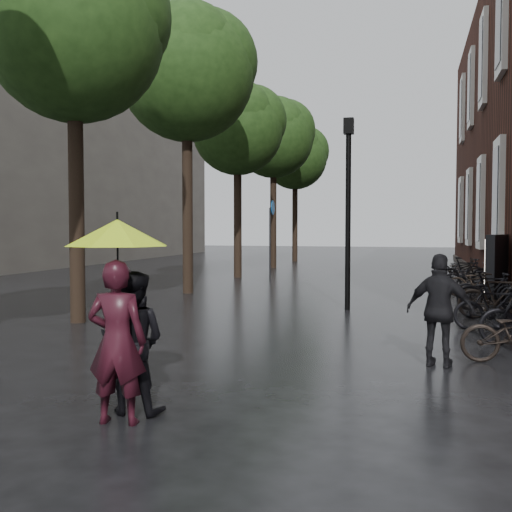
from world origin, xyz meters
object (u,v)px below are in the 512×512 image
(ad_lightbox, at_px, (496,267))
(lamp_post, at_px, (348,194))
(person_black, at_px, (132,342))
(parked_bicycles, at_px, (480,285))
(pedestrian_walking, at_px, (440,310))
(person_burgundy, at_px, (117,342))

(ad_lightbox, xyz_separation_m, lamp_post, (-3.82, -2.86, 1.94))
(person_black, height_order, lamp_post, lamp_post)
(person_black, bearing_deg, parked_bicycles, -115.00)
(pedestrian_walking, distance_m, ad_lightbox, 8.87)
(parked_bicycles, bearing_deg, pedestrian_walking, -99.65)
(person_burgundy, height_order, person_black, person_burgundy)
(parked_bicycles, xyz_separation_m, ad_lightbox, (0.48, 0.56, 0.46))
(ad_lightbox, height_order, lamp_post, lamp_post)
(person_burgundy, bearing_deg, ad_lightbox, -121.55)
(person_black, xyz_separation_m, pedestrian_walking, (3.38, 3.13, 0.05))
(person_burgundy, distance_m, pedestrian_walking, 4.86)
(person_black, relative_size, ad_lightbox, 0.85)
(lamp_post, bearing_deg, person_black, -99.05)
(pedestrian_walking, bearing_deg, person_black, 55.96)
(person_black, relative_size, lamp_post, 0.33)
(pedestrian_walking, height_order, parked_bicycles, pedestrian_walking)
(person_burgundy, relative_size, pedestrian_walking, 1.03)
(person_burgundy, distance_m, parked_bicycles, 12.56)
(person_burgundy, distance_m, lamp_post, 9.64)
(lamp_post, bearing_deg, parked_bicycles, 34.66)
(ad_lightbox, bearing_deg, person_burgundy, -89.12)
(person_black, distance_m, lamp_post, 9.29)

